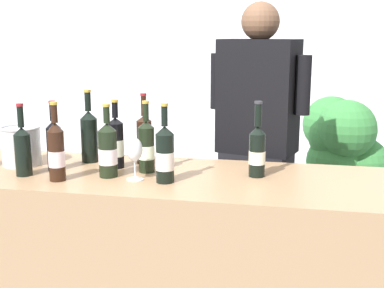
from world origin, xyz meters
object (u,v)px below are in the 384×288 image
at_px(wine_bottle_1, 23,149).
at_px(wine_bottle_7, 108,150).
at_px(wine_bottle_2, 146,146).
at_px(potted_shrub, 340,155).
at_px(wine_bottle_10, 165,154).
at_px(wine_bottle_6, 56,151).
at_px(wine_bottle_8, 144,138).
at_px(wine_glass, 134,151).
at_px(wine_bottle_4, 116,143).
at_px(wine_bottle_0, 89,135).
at_px(wine_bottle_9, 257,150).
at_px(person_server, 256,167).
at_px(wine_bottle_5, 54,143).
at_px(ice_bucket, 21,145).

bearing_deg(wine_bottle_1, wine_bottle_7, 8.49).
relative_size(wine_bottle_2, potted_shrub, 0.28).
xyz_separation_m(wine_bottle_10, potted_shrub, (0.85, 1.44, -0.30)).
bearing_deg(wine_bottle_2, wine_bottle_7, -142.90).
height_order(wine_bottle_2, wine_bottle_7, wine_bottle_2).
xyz_separation_m(wine_bottle_6, potted_shrub, (1.32, 1.51, -0.31)).
height_order(wine_bottle_8, potted_shrub, wine_bottle_8).
bearing_deg(wine_bottle_1, wine_bottle_10, 2.02).
bearing_deg(wine_glass, wine_bottle_4, 129.47).
height_order(wine_bottle_0, wine_bottle_4, wine_bottle_0).
distance_m(wine_bottle_2, wine_bottle_7, 0.18).
bearing_deg(wine_bottle_10, wine_bottle_9, 24.15).
xyz_separation_m(wine_bottle_2, person_server, (0.47, 0.58, -0.22)).
distance_m(wine_bottle_7, wine_bottle_9, 0.67).
bearing_deg(wine_bottle_5, wine_glass, -12.01).
bearing_deg(wine_bottle_4, wine_bottle_0, 153.50).
relative_size(wine_bottle_4, wine_bottle_5, 1.00).
xyz_separation_m(wine_bottle_1, wine_bottle_5, (0.09, 0.12, 0.00)).
bearing_deg(wine_bottle_1, wine_bottle_2, 17.61).
height_order(wine_bottle_9, person_server, person_server).
bearing_deg(wine_bottle_8, ice_bucket, -165.17).
xyz_separation_m(wine_bottle_5, ice_bucket, (-0.20, 0.06, -0.03)).
bearing_deg(ice_bucket, wine_bottle_7, -13.48).
bearing_deg(wine_glass, wine_bottle_10, -2.66).
xyz_separation_m(wine_bottle_4, person_server, (0.63, 0.53, -0.22)).
bearing_deg(potted_shrub, wine_bottle_7, -128.64).
xyz_separation_m(wine_bottle_1, potted_shrub, (1.51, 1.46, -0.30)).
height_order(wine_bottle_9, potted_shrub, wine_bottle_9).
distance_m(wine_bottle_0, wine_bottle_8, 0.28).
bearing_deg(wine_bottle_6, wine_bottle_4, 55.37).
bearing_deg(wine_bottle_9, wine_bottle_5, -175.45).
xyz_separation_m(wine_bottle_0, wine_bottle_8, (0.28, 0.03, -0.01)).
relative_size(wine_glass, person_server, 0.11).
xyz_separation_m(wine_bottle_5, potted_shrub, (1.41, 1.34, -0.31)).
bearing_deg(person_server, wine_bottle_4, -139.96).
distance_m(wine_bottle_4, person_server, 0.85).
bearing_deg(wine_glass, wine_bottle_6, -167.21).
height_order(wine_bottle_0, wine_bottle_10, wine_bottle_0).
bearing_deg(wine_bottle_0, wine_bottle_1, -123.13).
distance_m(wine_bottle_1, person_server, 1.26).
bearing_deg(ice_bucket, wine_bottle_9, 0.96).
distance_m(wine_bottle_5, wine_glass, 0.43).
xyz_separation_m(wine_bottle_5, wine_bottle_8, (0.38, 0.21, 0.00)).
bearing_deg(wine_bottle_2, person_server, 51.00).
height_order(wine_bottle_0, wine_bottle_1, wine_bottle_0).
bearing_deg(wine_bottle_4, wine_bottle_8, 47.36).
height_order(wine_bottle_2, wine_bottle_8, wine_bottle_8).
xyz_separation_m(wine_bottle_8, person_server, (0.52, 0.41, -0.23)).
relative_size(wine_bottle_1, wine_bottle_6, 0.95).
height_order(wine_bottle_8, wine_glass, wine_bottle_8).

